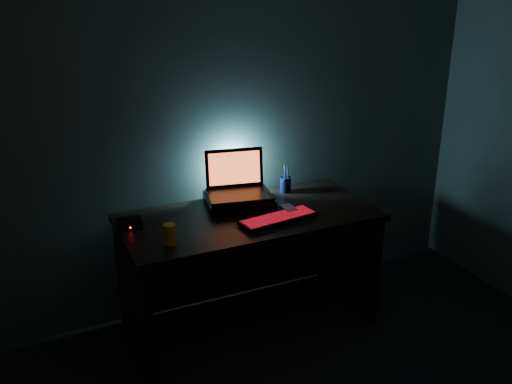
{
  "coord_description": "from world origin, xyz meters",
  "views": [
    {
      "loc": [
        -1.24,
        -1.18,
        2.08
      ],
      "look_at": [
        0.02,
        1.57,
        0.91
      ],
      "focal_mm": 40.0,
      "sensor_mm": 36.0,
      "label": 1
    }
  ],
  "objects_px": {
    "laptop": "(237,184)",
    "keyboard": "(278,219)",
    "juice_glass": "(170,234)",
    "mouse": "(288,209)",
    "pen_cup": "(285,185)",
    "router": "(129,224)"
  },
  "relations": [
    {
      "from": "pen_cup",
      "to": "router",
      "type": "height_order",
      "value": "pen_cup"
    },
    {
      "from": "keyboard",
      "to": "router",
      "type": "distance_m",
      "value": 0.84
    },
    {
      "from": "laptop",
      "to": "juice_glass",
      "type": "bearing_deg",
      "value": -133.78
    },
    {
      "from": "laptop",
      "to": "mouse",
      "type": "height_order",
      "value": "laptop"
    },
    {
      "from": "laptop",
      "to": "pen_cup",
      "type": "distance_m",
      "value": 0.36
    },
    {
      "from": "mouse",
      "to": "pen_cup",
      "type": "relative_size",
      "value": 1.05
    },
    {
      "from": "juice_glass",
      "to": "mouse",
      "type": "bearing_deg",
      "value": 8.57
    },
    {
      "from": "laptop",
      "to": "keyboard",
      "type": "relative_size",
      "value": 0.89
    },
    {
      "from": "keyboard",
      "to": "juice_glass",
      "type": "height_order",
      "value": "juice_glass"
    },
    {
      "from": "laptop",
      "to": "keyboard",
      "type": "height_order",
      "value": "laptop"
    },
    {
      "from": "pen_cup",
      "to": "juice_glass",
      "type": "xyz_separation_m",
      "value": [
        -0.89,
        -0.42,
        0.01
      ]
    },
    {
      "from": "laptop",
      "to": "juice_glass",
      "type": "distance_m",
      "value": 0.67
    },
    {
      "from": "keyboard",
      "to": "mouse",
      "type": "xyz_separation_m",
      "value": [
        0.11,
        0.08,
        0.01
      ]
    },
    {
      "from": "pen_cup",
      "to": "juice_glass",
      "type": "distance_m",
      "value": 0.99
    },
    {
      "from": "keyboard",
      "to": "pen_cup",
      "type": "xyz_separation_m",
      "value": [
        0.25,
        0.39,
        0.04
      ]
    },
    {
      "from": "pen_cup",
      "to": "mouse",
      "type": "bearing_deg",
      "value": -114.13
    },
    {
      "from": "pen_cup",
      "to": "router",
      "type": "relative_size",
      "value": 0.68
    },
    {
      "from": "laptop",
      "to": "juice_glass",
      "type": "height_order",
      "value": "laptop"
    },
    {
      "from": "laptop",
      "to": "mouse",
      "type": "xyz_separation_m",
      "value": [
        0.21,
        -0.27,
        -0.1
      ]
    },
    {
      "from": "keyboard",
      "to": "juice_glass",
      "type": "bearing_deg",
      "value": 174.91
    },
    {
      "from": "pen_cup",
      "to": "router",
      "type": "xyz_separation_m",
      "value": [
        -1.04,
        -0.13,
        -0.03
      ]
    },
    {
      "from": "keyboard",
      "to": "router",
      "type": "relative_size",
      "value": 3.22
    }
  ]
}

